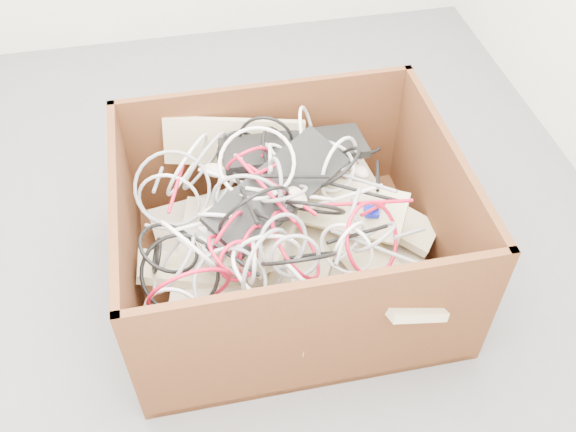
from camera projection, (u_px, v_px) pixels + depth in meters
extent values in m
plane|color=#565658|center=(223.00, 247.00, 2.38)|extent=(3.00, 3.00, 0.00)
cube|color=#3F1F0F|center=(289.00, 275.00, 2.27)|extent=(1.06, 0.88, 0.03)
cube|color=#3F1F0F|center=(266.00, 144.00, 2.38)|extent=(1.06, 0.03, 0.53)
cube|color=#3F1F0F|center=(320.00, 338.00, 1.80)|extent=(1.06, 0.02, 0.53)
cube|color=#3F1F0F|center=(439.00, 205.00, 2.16)|extent=(0.02, 0.83, 0.53)
cube|color=#3F1F0F|center=(129.00, 252.00, 2.02)|extent=(0.03, 0.83, 0.53)
cube|color=tan|center=(288.00, 259.00, 2.23)|extent=(0.93, 0.80, 0.17)
cube|color=tan|center=(266.00, 261.00, 2.12)|extent=(0.66, 0.60, 0.18)
cube|color=beige|center=(258.00, 231.00, 2.19)|extent=(0.52, 0.31, 0.10)
cube|color=beige|center=(370.00, 206.00, 2.23)|extent=(0.48, 0.44, 0.17)
cube|color=beige|center=(297.00, 282.00, 2.00)|extent=(0.38, 0.52, 0.05)
cube|color=beige|center=(216.00, 273.00, 2.04)|extent=(0.48, 0.22, 0.22)
cube|color=beige|center=(381.00, 274.00, 1.95)|extent=(0.25, 0.48, 0.23)
cube|color=beige|center=(234.00, 142.00, 2.25)|extent=(0.50, 0.15, 0.20)
cube|color=beige|center=(271.00, 224.00, 2.06)|extent=(0.36, 0.50, 0.20)
cube|color=beige|center=(330.00, 203.00, 2.09)|extent=(0.51, 0.40, 0.12)
cube|color=black|center=(294.00, 148.00, 2.16)|extent=(0.50, 0.19, 0.06)
cube|color=black|center=(278.00, 189.00, 1.97)|extent=(0.50, 0.42, 0.13)
ellipsoid|color=beige|center=(214.00, 212.00, 2.05)|extent=(0.11, 0.08, 0.03)
ellipsoid|color=beige|center=(358.00, 170.00, 2.17)|extent=(0.10, 0.11, 0.03)
ellipsoid|color=beige|center=(272.00, 303.00, 1.83)|extent=(0.10, 0.06, 0.03)
ellipsoid|color=beige|center=(296.00, 197.00, 1.94)|extent=(0.08, 0.11, 0.03)
ellipsoid|color=beige|center=(215.00, 170.00, 2.10)|extent=(0.11, 0.09, 0.03)
cube|color=silver|center=(240.00, 219.00, 1.99)|extent=(0.29, 0.18, 0.12)
cube|color=silver|center=(234.00, 249.00, 1.94)|extent=(0.21, 0.21, 0.08)
cube|color=#0C17BF|center=(371.00, 212.00, 2.03)|extent=(0.05, 0.05, 0.03)
torus|color=silver|center=(217.00, 217.00, 1.92)|extent=(0.16, 0.12, 0.13)
torus|color=gray|center=(172.00, 189.00, 2.05)|extent=(0.34, 0.24, 0.26)
torus|color=black|center=(298.00, 159.00, 2.15)|extent=(0.10, 0.10, 0.12)
torus|color=#B60D29|center=(372.00, 239.00, 1.90)|extent=(0.26, 0.27, 0.21)
torus|color=black|center=(315.00, 208.00, 1.93)|extent=(0.25, 0.16, 0.22)
torus|color=silver|center=(251.00, 261.00, 1.84)|extent=(0.04, 0.19, 0.19)
torus|color=#B60D29|center=(224.00, 255.00, 1.85)|extent=(0.13, 0.20, 0.17)
torus|color=black|center=(157.00, 255.00, 1.91)|extent=(0.06, 0.13, 0.12)
torus|color=gray|center=(283.00, 241.00, 1.83)|extent=(0.22, 0.13, 0.21)
torus|color=gray|center=(295.00, 257.00, 1.79)|extent=(0.20, 0.08, 0.19)
torus|color=gray|center=(230.00, 284.00, 1.79)|extent=(0.26, 0.22, 0.17)
torus|color=silver|center=(257.00, 163.00, 1.95)|extent=(0.33, 0.29, 0.18)
torus|color=black|center=(281.00, 160.00, 2.15)|extent=(0.17, 0.25, 0.26)
torus|color=black|center=(240.00, 155.00, 2.21)|extent=(0.19, 0.13, 0.18)
torus|color=silver|center=(265.00, 274.00, 1.83)|extent=(0.25, 0.31, 0.21)
torus|color=gray|center=(335.00, 153.00, 2.17)|extent=(0.11, 0.12, 0.15)
torus|color=gray|center=(284.00, 194.00, 1.93)|extent=(0.21, 0.18, 0.13)
torus|color=black|center=(273.00, 213.00, 1.92)|extent=(0.16, 0.16, 0.07)
torus|color=gray|center=(174.00, 263.00, 1.88)|extent=(0.20, 0.24, 0.17)
torus|color=silver|center=(189.00, 246.00, 1.84)|extent=(0.17, 0.27, 0.27)
torus|color=#B60D29|center=(251.00, 246.00, 1.88)|extent=(0.13, 0.14, 0.18)
torus|color=#B60D29|center=(189.00, 291.00, 1.79)|extent=(0.34, 0.10, 0.34)
torus|color=black|center=(266.00, 140.00, 2.18)|extent=(0.25, 0.09, 0.25)
torus|color=silver|center=(278.00, 161.00, 2.15)|extent=(0.11, 0.21, 0.19)
torus|color=silver|center=(270.00, 161.00, 2.16)|extent=(0.18, 0.08, 0.17)
torus|color=silver|center=(332.00, 168.00, 2.07)|extent=(0.22, 0.16, 0.17)
torus|color=silver|center=(299.00, 277.00, 1.80)|extent=(0.09, 0.17, 0.16)
torus|color=black|center=(337.00, 167.00, 2.02)|extent=(0.20, 0.18, 0.19)
torus|color=silver|center=(173.00, 313.00, 1.80)|extent=(0.24, 0.10, 0.23)
torus|color=gray|center=(249.00, 202.00, 1.93)|extent=(0.31, 0.12, 0.33)
torus|color=black|center=(180.00, 273.00, 1.86)|extent=(0.32, 0.23, 0.23)
torus|color=gray|center=(267.00, 267.00, 1.81)|extent=(0.21, 0.18, 0.26)
torus|color=silver|center=(187.00, 165.00, 2.16)|extent=(0.22, 0.29, 0.33)
torus|color=silver|center=(346.00, 249.00, 1.90)|extent=(0.20, 0.15, 0.24)
torus|color=silver|center=(307.00, 137.00, 2.20)|extent=(0.11, 0.28, 0.29)
torus|color=#B60D29|center=(296.00, 245.00, 1.89)|extent=(0.21, 0.33, 0.27)
torus|color=#B60D29|center=(227.00, 232.00, 1.88)|extent=(0.13, 0.17, 0.20)
torus|color=black|center=(169.00, 248.00, 1.89)|extent=(0.23, 0.25, 0.12)
torus|color=gray|center=(224.00, 260.00, 1.87)|extent=(0.16, 0.16, 0.16)
torus|color=black|center=(254.00, 211.00, 1.88)|extent=(0.32, 0.13, 0.32)
torus|color=silver|center=(268.00, 254.00, 1.85)|extent=(0.24, 0.06, 0.24)
torus|color=gray|center=(275.00, 180.00, 1.91)|extent=(0.04, 0.18, 0.18)
torus|color=silver|center=(339.00, 168.00, 2.08)|extent=(0.17, 0.18, 0.23)
torus|color=gray|center=(205.00, 161.00, 2.14)|extent=(0.24, 0.23, 0.26)
torus|color=silver|center=(349.00, 241.00, 1.88)|extent=(0.17, 0.12, 0.20)
torus|color=silver|center=(169.00, 201.00, 2.12)|extent=(0.29, 0.08, 0.29)
torus|color=#B60D29|center=(238.00, 261.00, 1.82)|extent=(0.17, 0.09, 0.17)
torus|color=black|center=(299.00, 259.00, 1.81)|extent=(0.30, 0.21, 0.24)
torus|color=gray|center=(374.00, 237.00, 1.90)|extent=(0.19, 0.18, 0.14)
torus|color=#B60D29|center=(247.00, 159.00, 2.06)|extent=(0.19, 0.10, 0.19)
cylinder|color=gray|center=(348.00, 225.00, 1.86)|extent=(0.15, 0.25, 0.06)
cylinder|color=gray|center=(319.00, 171.00, 2.04)|extent=(0.19, 0.02, 0.02)
cylinder|color=black|center=(245.00, 197.00, 1.90)|extent=(0.04, 0.28, 0.08)
cylinder|color=silver|center=(270.00, 157.00, 2.00)|extent=(0.04, 0.15, 0.04)
cylinder|color=gray|center=(223.00, 195.00, 2.05)|extent=(0.18, 0.19, 0.08)
cylinder|color=#B60D29|center=(177.00, 186.00, 2.05)|extent=(0.09, 0.18, 0.07)
cylinder|color=silver|center=(202.00, 223.00, 1.95)|extent=(0.19, 0.02, 0.04)
cylinder|color=black|center=(362.00, 192.00, 2.00)|extent=(0.21, 0.14, 0.02)
cylinder|color=#B60D29|center=(265.00, 188.00, 1.91)|extent=(0.15, 0.26, 0.09)
cylinder|color=black|center=(290.00, 177.00, 1.94)|extent=(0.25, 0.03, 0.05)
cylinder|color=silver|center=(289.00, 194.00, 1.96)|extent=(0.26, 0.06, 0.07)
cylinder|color=black|center=(237.00, 260.00, 1.81)|extent=(0.12, 0.12, 0.05)
cylinder|color=gray|center=(377.00, 248.00, 1.89)|extent=(0.26, 0.16, 0.06)
cylinder|color=gray|center=(184.00, 232.00, 1.99)|extent=(0.24, 0.10, 0.03)
cylinder|color=gray|center=(335.00, 171.00, 2.05)|extent=(0.11, 0.08, 0.04)
cylinder|color=#B60D29|center=(366.00, 203.00, 1.94)|extent=(0.30, 0.03, 0.04)
cylinder|color=#B60D29|center=(278.00, 164.00, 2.00)|extent=(0.21, 0.14, 0.05)
cylinder|color=#B60D29|center=(379.00, 206.00, 2.03)|extent=(0.16, 0.11, 0.06)
cylinder|color=gray|center=(158.00, 180.00, 2.12)|extent=(0.05, 0.14, 0.04)
cylinder|color=#B60D29|center=(282.00, 190.00, 1.94)|extent=(0.19, 0.21, 0.07)
cylinder|color=black|center=(378.00, 176.00, 2.11)|extent=(0.06, 0.15, 0.03)
cylinder|color=black|center=(348.00, 164.00, 2.20)|extent=(0.27, 0.13, 0.02)
cylinder|color=silver|center=(264.00, 174.00, 2.07)|extent=(0.18, 0.17, 0.07)
cylinder|color=gray|center=(245.00, 204.00, 1.96)|extent=(0.17, 0.10, 0.07)
cylinder|color=silver|center=(233.00, 180.00, 2.04)|extent=(0.21, 0.12, 0.05)
cylinder|color=#B60D29|center=(257.00, 144.00, 2.18)|extent=(0.14, 0.12, 0.02)
cylinder|color=gray|center=(367.00, 183.00, 2.01)|extent=(0.14, 0.18, 0.07)
cylinder|color=gray|center=(325.00, 161.00, 2.11)|extent=(0.26, 0.05, 0.07)
cylinder|color=black|center=(357.00, 234.00, 1.90)|extent=(0.20, 0.06, 0.04)
cylinder|color=gray|center=(410.00, 233.00, 1.92)|extent=(0.13, 0.06, 0.06)
cylinder|color=gray|center=(216.00, 199.00, 2.00)|extent=(0.09, 0.23, 0.05)
cylinder|color=silver|center=(346.00, 196.00, 2.00)|extent=(0.23, 0.02, 0.07)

